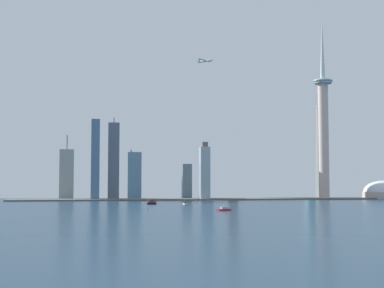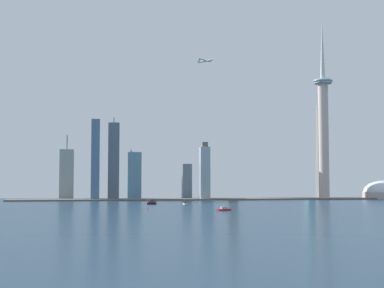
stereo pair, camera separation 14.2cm
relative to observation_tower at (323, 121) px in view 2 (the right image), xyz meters
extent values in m
plane|color=#1E374D|center=(-192.86, -467.90, -138.68)|extent=(6000.00, 6000.00, 0.00)
cube|color=#625D55|center=(-192.86, 5.63, -137.53)|extent=(698.73, 51.37, 2.30)
cylinder|color=beige|center=(0.00, 0.00, -33.31)|extent=(17.73, 17.73, 210.73)
ellipsoid|color=#82ADB6|center=(0.00, 0.00, 72.06)|extent=(34.96, 34.96, 10.24)
torus|color=beige|center=(0.00, 0.00, 68.47)|extent=(31.77, 31.77, 2.05)
cone|color=silver|center=(0.00, 0.00, 132.88)|extent=(8.87, 8.87, 111.41)
cube|color=#76AAC2|center=(-189.98, 95.98, -66.33)|extent=(13.37, 21.54, 144.70)
cube|color=gray|center=(-145.89, 93.90, -71.54)|extent=(17.70, 24.25, 134.28)
cube|color=slate|center=(-145.89, 93.90, -1.64)|extent=(10.62, 14.55, 5.53)
cube|color=slate|center=(-238.96, 50.86, -107.35)|extent=(16.56, 17.85, 62.65)
cube|color=#929B95|center=(-450.83, 58.40, -94.93)|extent=(23.22, 22.33, 87.49)
cylinder|color=#4C4C51|center=(-450.83, 58.40, -38.56)|extent=(1.60, 1.60, 25.26)
cube|color=slate|center=(33.81, 105.70, -49.72)|extent=(21.26, 22.92, 177.92)
cube|color=#52565B|center=(33.81, 105.70, 41.82)|extent=(12.76, 13.75, 5.17)
cube|color=#7AA8AD|center=(7.42, 87.23, -58.26)|extent=(16.87, 23.59, 160.83)
cube|color=#565168|center=(7.42, 87.23, 24.32)|extent=(10.12, 14.15, 4.33)
cube|color=slate|center=(-369.58, 42.21, -71.93)|extent=(19.29, 27.14, 133.50)
cylinder|color=#4C4C51|center=(-369.58, 42.21, 0.00)|extent=(1.60, 1.60, 10.36)
cube|color=#4B6B90|center=(-400.09, 9.37, -70.64)|extent=(13.92, 20.50, 136.08)
cube|color=slate|center=(9.44, 36.06, -52.78)|extent=(17.00, 16.60, 171.79)
cube|color=#575466|center=(9.44, 36.06, 36.26)|extent=(10.20, 9.96, 6.29)
cube|color=#9AAEB8|center=(-215.05, 1.56, -93.38)|extent=(16.39, 20.71, 90.60)
cube|color=#65615A|center=(-215.05, 1.56, -43.87)|extent=(9.83, 12.43, 8.43)
cube|color=#5C86A0|center=(-330.70, 99.59, -95.99)|extent=(25.24, 23.07, 85.38)
cube|color=slate|center=(-330.70, 99.59, -49.72)|extent=(15.14, 13.84, 7.15)
cube|color=#AF1E2F|center=(-249.52, -316.00, -137.74)|extent=(18.00, 13.01, 1.87)
cube|color=#9CA7AC|center=(-249.52, -316.00, -135.56)|extent=(8.58, 6.98, 2.50)
cylinder|color=silver|center=(-249.52, -316.00, -132.36)|extent=(0.24, 0.24, 3.89)
cube|color=black|center=(-317.33, -149.57, -137.67)|extent=(13.68, 6.27, 2.02)
cube|color=#363947|center=(-317.33, -149.57, -135.55)|extent=(6.21, 3.77, 2.21)
cube|color=beige|center=(-271.86, -159.50, -137.87)|extent=(4.57, 10.92, 1.62)
cube|color=#2D3142|center=(-271.86, -159.50, -135.82)|extent=(2.88, 4.91, 2.48)
cylinder|color=silver|center=(-271.86, -159.50, -132.71)|extent=(0.24, 0.24, 3.72)
cube|color=red|center=(-312.84, -86.41, -137.48)|extent=(15.07, 10.72, 2.39)
cube|color=#322F35|center=(-312.84, -86.41, -135.17)|extent=(7.16, 5.72, 2.24)
cylinder|color=silver|center=(-312.84, -86.41, -131.47)|extent=(0.24, 0.24, 5.16)
cone|color=#E54C19|center=(-332.80, -291.53, -137.22)|extent=(1.75, 1.75, 2.92)
cone|color=#E54C19|center=(-276.43, -95.36, -137.81)|extent=(1.40, 1.40, 1.73)
cylinder|color=#A6C6C3|center=(-213.01, 8.79, 103.25)|extent=(22.39, 23.02, 3.28)
sphere|color=#A6C6C3|center=(-203.00, -1.58, 103.25)|extent=(3.28, 3.28, 3.28)
cube|color=#A6C6C3|center=(-213.01, 8.79, 104.73)|extent=(25.43, 24.72, 0.50)
cube|color=#A6C6C3|center=(-221.42, 17.51, 103.74)|extent=(9.80, 9.59, 0.40)
cube|color=#2D333D|center=(-221.42, 17.51, 107.39)|extent=(2.16, 2.21, 5.00)
camera|label=1|loc=(-376.58, -911.43, -103.87)|focal=50.56mm
camera|label=2|loc=(-376.44, -911.45, -103.87)|focal=50.56mm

